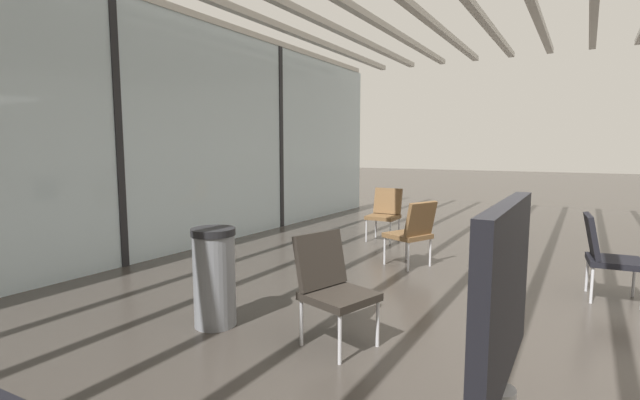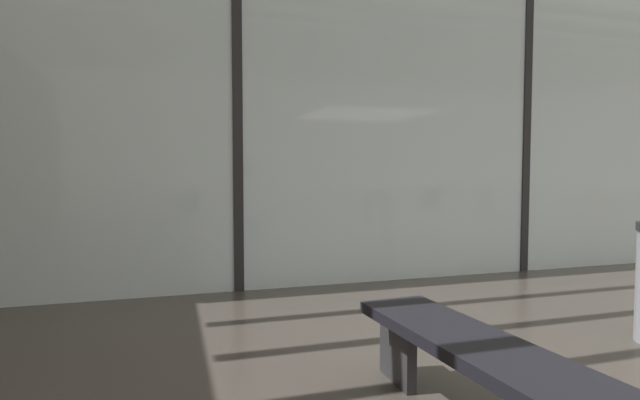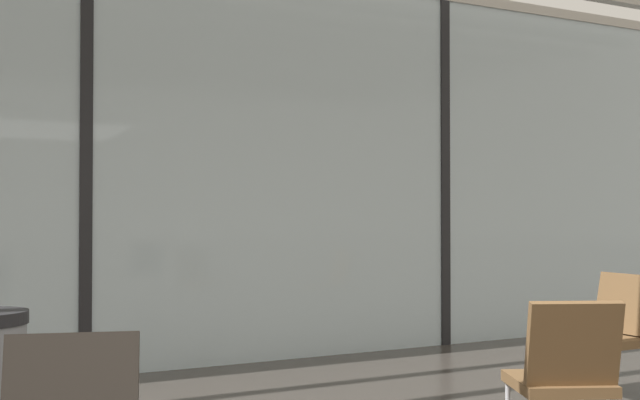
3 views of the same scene
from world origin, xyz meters
name	(u,v)px [view 1 (image 1 of 3)]	position (x,y,z in m)	size (l,w,h in m)	color
ground_plane	(577,364)	(0.00, 0.00, 0.00)	(60.00, 60.00, 0.00)	#38332D
glass_curtain_wall	(117,133)	(0.00, 5.20, 1.74)	(14.00, 0.08, 3.48)	silver
window_mullion_1	(117,133)	(0.00, 5.20, 1.74)	(0.10, 0.12, 3.48)	black
window_mullion_2	(279,139)	(3.50, 5.20, 1.74)	(0.10, 0.12, 3.48)	black
lounge_chair_0	(331,282)	(-0.60, 1.69, 0.49)	(0.61, 0.64, 0.87)	#28231E
lounge_chair_1	(413,230)	(1.93, 1.91, 0.49)	(0.65, 0.67, 0.87)	brown
lounge_chair_2	(605,252)	(1.74, -0.19, 0.49)	(0.53, 0.57, 0.87)	black
lounge_chair_4	(385,211)	(3.37, 2.91, 0.49)	(0.54, 0.50, 0.87)	brown
trash_bin	(214,277)	(-0.82, 2.73, 0.43)	(0.38, 0.38, 0.86)	slate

